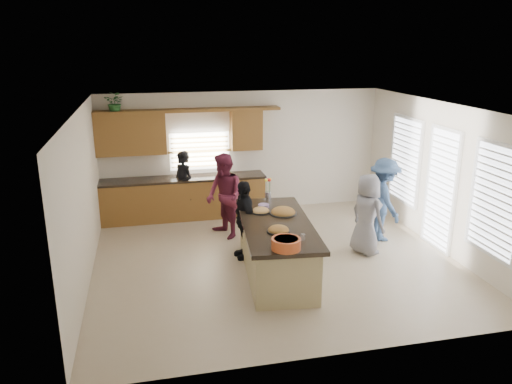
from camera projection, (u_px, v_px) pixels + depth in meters
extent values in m
plane|color=#BCA98C|center=(275.00, 260.00, 9.22)|extent=(6.50, 6.50, 0.00)
cube|color=silver|center=(243.00, 152.00, 11.61)|extent=(6.50, 0.02, 2.80)
cube|color=silver|center=(339.00, 255.00, 6.01)|extent=(6.50, 0.02, 2.80)
cube|color=silver|center=(83.00, 199.00, 8.13)|extent=(0.02, 6.00, 2.80)
cube|color=silver|center=(440.00, 177.00, 9.49)|extent=(0.02, 6.00, 2.80)
cube|color=white|center=(276.00, 108.00, 8.41)|extent=(6.50, 6.00, 0.02)
cube|color=brown|center=(184.00, 199.00, 11.30)|extent=(3.65, 0.62, 0.90)
cube|color=black|center=(183.00, 179.00, 11.16)|extent=(3.70, 0.65, 0.05)
cube|color=brown|center=(131.00, 134.00, 10.76)|extent=(1.50, 0.36, 0.90)
cube|color=brown|center=(246.00, 130.00, 11.30)|extent=(0.70, 0.36, 0.90)
cube|color=brown|center=(189.00, 110.00, 10.89)|extent=(4.05, 0.40, 0.06)
cube|color=olive|center=(200.00, 151.00, 11.34)|extent=(1.35, 0.08, 0.85)
cube|color=white|center=(405.00, 160.00, 10.69)|extent=(0.06, 1.10, 1.75)
cube|color=white|center=(441.00, 190.00, 9.46)|extent=(0.06, 0.85, 2.25)
cube|color=white|center=(495.00, 201.00, 7.98)|extent=(0.06, 1.10, 1.75)
cube|color=tan|center=(276.00, 250.00, 8.56)|extent=(1.24, 2.59, 0.88)
cube|color=black|center=(276.00, 224.00, 8.42)|extent=(1.41, 2.80, 0.07)
cube|color=black|center=(276.00, 271.00, 8.68)|extent=(1.16, 2.50, 0.08)
cylinder|color=black|center=(279.00, 231.00, 7.96)|extent=(0.38, 0.38, 0.02)
ellipsoid|color=#AD7636|center=(279.00, 230.00, 7.96)|extent=(0.34, 0.34, 0.15)
cylinder|color=black|center=(283.00, 213.00, 8.80)|extent=(0.48, 0.48, 0.02)
ellipsoid|color=#AD7636|center=(283.00, 212.00, 8.79)|extent=(0.43, 0.43, 0.19)
cylinder|color=black|center=(261.00, 212.00, 8.87)|extent=(0.34, 0.34, 0.02)
ellipsoid|color=tan|center=(261.00, 211.00, 8.87)|extent=(0.30, 0.30, 0.14)
cylinder|color=#D55626|center=(286.00, 244.00, 7.29)|extent=(0.44, 0.44, 0.17)
cylinder|color=beige|center=(286.00, 240.00, 7.27)|extent=(0.36, 0.36, 0.04)
cylinder|color=white|center=(303.00, 237.00, 7.64)|extent=(0.08, 0.08, 0.09)
cylinder|color=#9C7CB4|center=(264.00, 206.00, 9.15)|extent=(0.20, 0.20, 0.05)
cylinder|color=silver|center=(268.00, 196.00, 9.56)|extent=(0.12, 0.12, 0.16)
imported|color=#28652A|center=(115.00, 103.00, 10.51)|extent=(0.53, 0.50, 0.46)
imported|color=black|center=(183.00, 186.00, 11.12)|extent=(0.63, 0.68, 1.57)
imported|color=maroon|center=(224.00, 196.00, 10.07)|extent=(0.91, 1.02, 1.74)
imported|color=black|center=(244.00, 220.00, 9.14)|extent=(0.47, 0.90, 1.48)
imported|color=#3A5680|center=(384.00, 200.00, 9.95)|extent=(0.64, 1.09, 1.68)
imported|color=slate|center=(367.00, 214.00, 9.30)|extent=(0.72, 0.88, 1.55)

